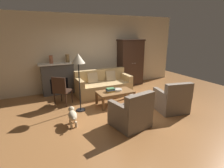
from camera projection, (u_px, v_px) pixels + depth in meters
ground_plane at (128, 109)px, 5.14m from camera, size 9.60×9.60×0.00m
back_wall at (96, 52)px, 6.96m from camera, size 7.20×0.10×2.80m
fireplace at (58, 78)px, 6.32m from camera, size 1.26×0.48×1.12m
armoire at (130, 62)px, 7.38m from camera, size 1.06×0.57×1.88m
couch at (103, 86)px, 6.33m from camera, size 1.92×0.86×0.86m
coffee_table at (115, 93)px, 5.41m from camera, size 1.10×0.60×0.42m
fruit_bowl at (118, 90)px, 5.44m from camera, size 0.27×0.27×0.06m
book_stack at (110, 90)px, 5.33m from camera, size 0.26×0.18×0.11m
mantel_vase_terracotta at (51, 59)px, 6.04m from camera, size 0.12×0.12×0.27m
mantel_vase_bronze at (68, 58)px, 6.27m from camera, size 0.14×0.14×0.28m
armchair_near_left at (131, 114)px, 4.12m from camera, size 0.90×0.90×0.88m
armchair_near_right at (172, 101)px, 4.93m from camera, size 0.90×0.90×0.88m
side_chair_wooden at (61, 89)px, 5.29m from camera, size 0.62×0.62×0.90m
floor_lamp at (78, 62)px, 4.68m from camera, size 0.36×0.36×1.62m
dog at (72, 115)px, 4.21m from camera, size 0.25×0.57×0.39m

